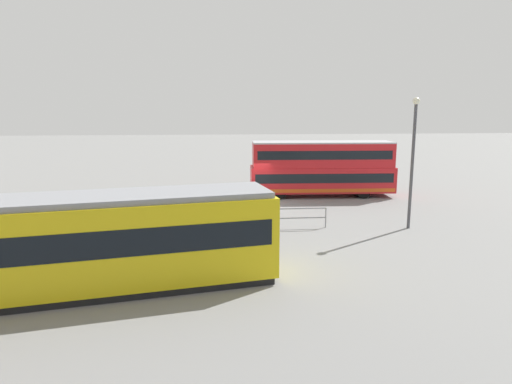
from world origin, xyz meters
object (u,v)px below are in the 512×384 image
Objects in this scene: pedestrian_near_railing at (201,201)px; info_sign at (171,201)px; double_decker_bus at (322,168)px; street_lamp at (413,153)px; tram_yellow at (61,244)px; pedestrian_crossing at (233,217)px.

pedestrian_near_railing is 4.03m from info_sign.
info_sign is (9.67, 9.33, -0.25)m from double_decker_bus.
street_lamp reaches higher than double_decker_bus.
tram_yellow is at bearing 24.86° from street_lamp.
pedestrian_crossing is (6.67, 9.74, -1.00)m from double_decker_bus.
tram_yellow is 2.18× the size of street_lamp.
double_decker_bus is 10.09m from pedestrian_near_railing.
double_decker_bus is 6.36× the size of pedestrian_near_railing.
tram_yellow reaches higher than info_sign.
tram_yellow is 7.32m from info_sign.
double_decker_bus is 11.85m from pedestrian_crossing.
double_decker_bus is 6.01× the size of pedestrian_crossing.
pedestrian_crossing is at bearing -133.45° from tram_yellow.
street_lamp is (-2.48, 9.03, 1.95)m from double_decker_bus.
double_decker_bus is 13.44m from info_sign.
tram_yellow is at bearing 67.58° from pedestrian_near_railing.
street_lamp is at bearing 105.37° from double_decker_bus.
pedestrian_crossing is 9.64m from street_lamp.
pedestrian_crossing is at bearing 55.62° from double_decker_bus.
pedestrian_crossing is 3.12m from info_sign.
info_sign is (3.01, -0.42, 0.75)m from pedestrian_crossing.
pedestrian_crossing is at bearing 4.44° from street_lamp.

